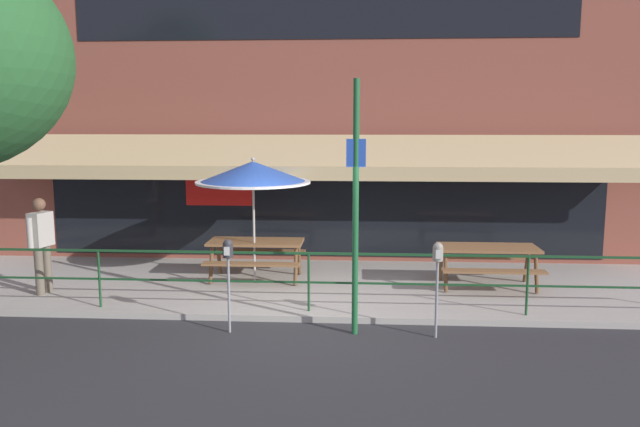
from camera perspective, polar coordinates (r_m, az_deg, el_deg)
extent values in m
plane|color=#2D2D30|center=(9.95, -1.17, -9.96)|extent=(120.00, 120.00, 0.00)
cube|color=#ADA89E|center=(11.84, -0.35, -6.66)|extent=(15.00, 4.00, 0.10)
cube|color=brown|center=(13.69, 0.30, 11.42)|extent=(15.00, 0.50, 7.68)
cube|color=black|center=(13.62, 0.24, 18.59)|extent=(10.50, 0.02, 1.40)
cube|color=black|center=(13.53, 0.23, 0.88)|extent=(12.00, 0.02, 2.30)
cube|color=red|center=(13.79, -9.15, 2.17)|extent=(1.50, 0.02, 0.70)
cube|color=tan|center=(12.89, 0.09, 5.63)|extent=(13.80, 0.92, 0.70)
cube|color=tan|center=(12.41, -0.06, 3.67)|extent=(13.80, 0.08, 0.28)
cylinder|color=#194723|center=(10.90, -19.52, -5.66)|extent=(0.04, 0.04, 0.95)
cylinder|color=#194723|center=(10.07, -1.03, -6.31)|extent=(0.04, 0.04, 0.95)
cylinder|color=#194723|center=(10.38, 18.43, -6.30)|extent=(0.04, 0.04, 0.95)
cube|color=#194723|center=(9.96, -1.04, -3.67)|extent=(13.80, 0.04, 0.04)
cube|color=#194723|center=(10.07, -1.03, -6.31)|extent=(13.80, 0.03, 0.03)
cube|color=brown|center=(12.02, -5.89, -2.60)|extent=(1.80, 0.80, 0.05)
cube|color=brown|center=(11.53, -6.35, -4.62)|extent=(1.80, 0.26, 0.04)
cube|color=brown|center=(12.65, -5.44, -3.43)|extent=(1.80, 0.26, 0.04)
cylinder|color=brown|center=(11.69, -2.24, -4.75)|extent=(0.07, 0.30, 0.73)
cylinder|color=brown|center=(12.31, -1.94, -4.07)|extent=(0.07, 0.30, 0.73)
cylinder|color=brown|center=(11.96, -9.92, -4.57)|extent=(0.07, 0.30, 0.73)
cylinder|color=brown|center=(12.56, -9.24, -3.91)|extent=(0.07, 0.30, 0.73)
cube|color=brown|center=(11.83, 15.11, -3.05)|extent=(1.80, 0.80, 0.05)
cube|color=brown|center=(11.34, 15.62, -5.12)|extent=(1.80, 0.26, 0.04)
cube|color=brown|center=(12.45, 14.53, -3.87)|extent=(1.80, 0.26, 0.04)
cylinder|color=brown|center=(11.79, 19.17, -5.11)|extent=(0.07, 0.30, 0.73)
cylinder|color=brown|center=(12.39, 18.39, -4.42)|extent=(0.07, 0.30, 0.73)
cylinder|color=brown|center=(11.47, 11.41, -5.18)|extent=(0.07, 0.30, 0.73)
cylinder|color=brown|center=(12.08, 11.01, -4.46)|extent=(0.07, 0.30, 0.73)
cylinder|color=#B7B2A8|center=(11.78, -6.07, -0.81)|extent=(0.04, 0.04, 2.30)
cone|color=#2D56B7|center=(11.66, -6.14, 3.80)|extent=(2.10, 2.10, 0.41)
cylinder|color=white|center=(11.68, -6.13, 2.87)|extent=(2.14, 2.14, 0.05)
sphere|color=#B7B2A8|center=(11.64, -6.16, 4.97)|extent=(0.07, 0.07, 0.07)
cylinder|color=#665B4C|center=(12.05, -24.28, -4.81)|extent=(0.15, 0.15, 0.86)
cylinder|color=#665B4C|center=(12.19, -23.66, -4.62)|extent=(0.15, 0.15, 0.86)
cube|color=#B2ADA3|center=(11.98, -24.18, -1.32)|extent=(0.33, 0.45, 0.60)
cylinder|color=#B2ADA3|center=(11.80, -25.00, -1.66)|extent=(0.10, 0.10, 0.54)
cylinder|color=#B2ADA3|center=(12.18, -23.37, -1.26)|extent=(0.10, 0.10, 0.54)
sphere|color=brown|center=(11.92, -24.31, 0.77)|extent=(0.22, 0.22, 0.22)
cylinder|color=gray|center=(9.45, -8.33, -7.40)|extent=(0.04, 0.04, 1.15)
cylinder|color=#2D2D33|center=(9.29, -8.42, -3.39)|extent=(0.15, 0.15, 0.20)
sphere|color=#2D2D33|center=(9.27, -8.43, -2.79)|extent=(0.14, 0.14, 0.14)
cube|color=silver|center=(9.21, -8.53, -3.43)|extent=(0.08, 0.01, 0.13)
cylinder|color=gray|center=(9.29, 10.61, -7.73)|extent=(0.04, 0.04, 1.15)
cylinder|color=gray|center=(9.13, 10.73, -3.66)|extent=(0.15, 0.15, 0.20)
sphere|color=gray|center=(9.11, 10.75, -3.05)|extent=(0.14, 0.14, 0.14)
cube|color=silver|center=(9.05, 10.79, -3.71)|extent=(0.08, 0.01, 0.13)
cylinder|color=#1E6033|center=(9.04, 3.27, 0.34)|extent=(0.09, 0.09, 3.74)
cube|color=blue|center=(8.94, 3.32, 5.55)|extent=(0.28, 0.02, 0.40)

